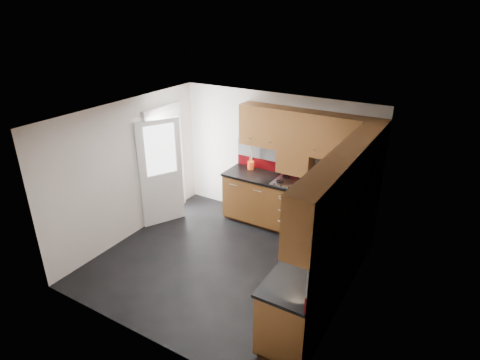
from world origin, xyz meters
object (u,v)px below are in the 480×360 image
Objects in this scene: gas_hob at (290,182)px; food_processor at (350,206)px; toaster at (344,186)px; utensil_pot at (251,164)px.

food_processor reaches higher than gas_hob.
gas_hob is 1.36m from food_processor.
toaster is at bearing 8.15° from gas_hob.
gas_hob is 2.08× the size of toaster.
utensil_pot reaches higher than gas_hob.
utensil_pot is (-0.90, 0.20, 0.08)m from gas_hob.
gas_hob is 0.91m from toaster.
utensil_pot is 1.80m from toaster.
utensil_pot is 2.26m from food_processor.
gas_hob is at bearing -12.60° from utensil_pot.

